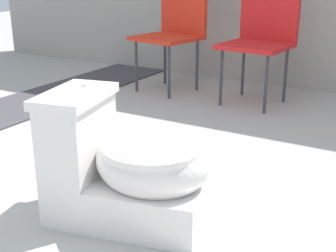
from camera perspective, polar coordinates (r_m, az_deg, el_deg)
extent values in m
plane|color=#A8A59E|center=(1.90, -17.11, -12.06)|extent=(14.00, 14.00, 0.00)
cube|color=white|center=(1.86, -4.71, -8.88)|extent=(0.66, 0.46, 0.17)
ellipsoid|color=white|center=(1.75, -1.83, -4.29)|extent=(0.51, 0.45, 0.28)
cylinder|color=white|center=(1.73, -1.85, -2.59)|extent=(0.47, 0.47, 0.03)
cube|color=white|center=(1.85, -10.94, -1.39)|extent=(0.25, 0.37, 0.30)
cube|color=white|center=(1.80, -11.27, 3.62)|extent=(0.28, 0.40, 0.04)
cylinder|color=silver|center=(1.86, -10.15, 4.97)|extent=(0.02, 0.02, 0.01)
cube|color=red|center=(3.68, -0.15, 10.68)|extent=(0.51, 0.51, 0.03)
cube|color=red|center=(3.81, 1.91, 14.22)|extent=(0.44, 0.12, 0.40)
cylinder|color=#38383D|center=(3.48, 0.12, 6.57)|extent=(0.02, 0.02, 0.40)
cylinder|color=#38383D|center=(3.71, -3.88, 7.30)|extent=(0.02, 0.02, 0.40)
cylinder|color=#38383D|center=(3.74, 3.56, 7.40)|extent=(0.02, 0.02, 0.40)
cylinder|color=#38383D|center=(3.95, -0.38, 8.07)|extent=(0.02, 0.02, 0.40)
cube|color=red|center=(3.37, 10.63, 9.58)|extent=(0.48, 0.48, 0.03)
cube|color=red|center=(3.52, 12.28, 13.42)|extent=(0.44, 0.07, 0.40)
cylinder|color=#38383D|center=(3.19, 11.85, 4.99)|extent=(0.02, 0.02, 0.40)
cylinder|color=#38383D|center=(3.34, 6.50, 5.88)|extent=(0.02, 0.02, 0.40)
cylinder|color=#38383D|center=(3.50, 14.13, 6.04)|extent=(0.02, 0.02, 0.40)
cylinder|color=#38383D|center=(3.63, 9.13, 6.84)|extent=(0.02, 0.02, 0.40)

